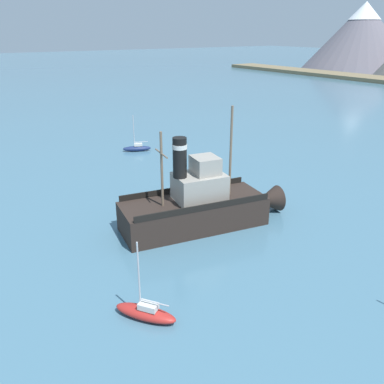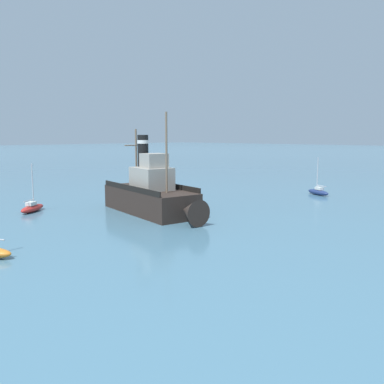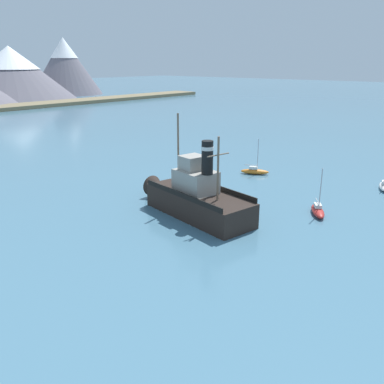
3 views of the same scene
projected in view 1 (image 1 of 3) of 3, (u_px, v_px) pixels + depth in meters
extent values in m
plane|color=#477289|center=(190.00, 226.00, 34.39)|extent=(600.00, 600.00, 0.00)
cone|color=slate|center=(362.00, 36.00, 163.75)|extent=(45.74, 45.74, 25.80)
cone|color=white|center=(366.00, 10.00, 160.19)|extent=(12.56, 12.56, 6.74)
cube|color=#2D231E|center=(194.00, 214.00, 33.80)|extent=(6.46, 12.59, 2.40)
cone|color=#2D231E|center=(267.00, 200.00, 36.47)|extent=(2.74, 2.78, 2.35)
cube|color=#9E998E|center=(199.00, 187.00, 33.13)|extent=(3.66, 4.47, 2.20)
cube|color=#9E998E|center=(205.00, 165.00, 32.64)|extent=(2.52, 2.36, 1.40)
cylinder|color=black|center=(180.00, 158.00, 31.49)|extent=(1.10, 1.10, 3.20)
cylinder|color=silver|center=(180.00, 147.00, 31.16)|extent=(1.16, 1.16, 0.35)
cylinder|color=#75604C|center=(231.00, 152.00, 33.18)|extent=(0.20, 0.20, 7.50)
cylinder|color=#75604C|center=(162.00, 170.00, 31.23)|extent=(0.20, 0.20, 6.00)
cylinder|color=#75604C|center=(161.00, 153.00, 30.74)|extent=(2.58, 0.58, 0.12)
cube|color=black|center=(184.00, 189.00, 35.09)|extent=(2.14, 11.24, 0.50)
cube|color=black|center=(205.00, 207.00, 31.42)|extent=(2.14, 11.24, 0.50)
ellipsoid|color=navy|center=(137.00, 148.00, 55.42)|extent=(2.56, 3.92, 0.70)
cube|color=silver|center=(138.00, 145.00, 55.25)|extent=(1.04, 1.27, 0.36)
cylinder|color=#B7B7BC|center=(134.00, 131.00, 54.46)|extent=(0.10, 0.10, 4.20)
cylinder|color=#B7B7BC|center=(141.00, 142.00, 55.18)|extent=(0.81, 1.67, 0.08)
ellipsoid|color=#B22823|center=(145.00, 313.00, 23.24)|extent=(3.75, 3.07, 0.70)
cube|color=silver|center=(148.00, 306.00, 22.98)|extent=(1.27, 1.15, 0.36)
cylinder|color=#B7B7BC|center=(139.00, 276.00, 22.43)|extent=(0.10, 0.10, 4.20)
cylinder|color=#B7B7BC|center=(154.00, 302.00, 22.70)|extent=(1.52, 1.09, 0.08)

